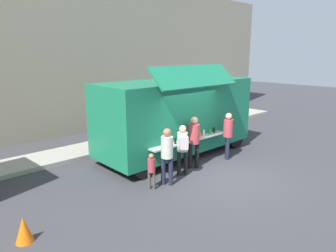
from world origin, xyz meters
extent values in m
plane|color=#38383D|center=(0.00, 0.00, 0.00)|extent=(60.00, 60.00, 0.00)
cube|color=#9E998E|center=(-3.55, 5.00, 0.07)|extent=(28.00, 1.60, 0.15)
cube|color=gray|center=(-2.55, 8.90, 3.62)|extent=(32.00, 2.40, 7.25)
cube|color=#187750|center=(0.45, 2.40, 1.55)|extent=(6.15, 2.34, 2.51)
cube|color=#187750|center=(-0.17, 0.92, 3.07)|extent=(3.38, 0.73, 0.67)
cube|color=black|center=(-0.17, 1.31, 1.85)|extent=(3.21, 0.12, 1.13)
cube|color=#B7B7BC|center=(-0.17, 1.10, 0.94)|extent=(3.38, 0.37, 0.05)
cylinder|color=silver|center=(-1.45, 1.06, 1.06)|extent=(0.06, 0.06, 0.18)
cylinder|color=red|center=(-1.16, 1.14, 1.09)|extent=(0.08, 0.08, 0.25)
cylinder|color=black|center=(-0.90, 1.07, 1.06)|extent=(0.06, 0.06, 0.20)
cylinder|color=silver|center=(-0.61, 1.13, 1.08)|extent=(0.07, 0.07, 0.23)
cylinder|color=green|center=(-0.33, 1.11, 1.07)|extent=(0.07, 0.07, 0.21)
cylinder|color=white|center=(-0.04, 1.09, 1.09)|extent=(0.08, 0.08, 0.25)
cylinder|color=orange|center=(0.27, 1.07, 1.06)|extent=(0.08, 0.08, 0.18)
cylinder|color=silver|center=(0.53, 1.12, 1.06)|extent=(0.08, 0.08, 0.20)
cylinder|color=green|center=(0.83, 1.08, 1.06)|extent=(0.08, 0.08, 0.20)
cylinder|color=black|center=(1.12, 1.13, 1.06)|extent=(0.07, 0.07, 0.19)
cube|color=black|center=(3.47, 2.38, 2.01)|extent=(0.09, 1.96, 1.10)
cylinder|color=black|center=(2.82, 3.39, 0.45)|extent=(0.90, 0.28, 0.90)
cylinder|color=black|center=(2.81, 1.39, 0.45)|extent=(0.90, 0.28, 0.90)
cylinder|color=black|center=(-1.91, 3.42, 0.45)|extent=(0.90, 0.28, 0.90)
cylinder|color=black|center=(-1.93, 1.41, 0.45)|extent=(0.90, 0.28, 0.90)
cone|color=orange|center=(-5.81, 0.46, 0.28)|extent=(0.36, 0.36, 0.55)
cylinder|color=#2C6235|center=(4.79, 4.70, 0.49)|extent=(0.60, 0.60, 0.98)
cylinder|color=black|center=(-0.26, 1.01, 0.43)|extent=(0.14, 0.14, 0.86)
cylinder|color=black|center=(-0.07, 0.87, 0.43)|extent=(0.14, 0.14, 0.86)
cylinder|color=#B33A43|center=(-0.16, 0.94, 1.19)|extent=(0.36, 0.36, 0.65)
sphere|color=#E0A888|center=(-0.16, 0.94, 1.64)|extent=(0.24, 0.24, 0.24)
cube|color=brown|center=(-0.39, 1.11, 0.91)|extent=(0.26, 0.24, 0.25)
cylinder|color=black|center=(-0.97, 0.83, 0.40)|extent=(0.13, 0.13, 0.80)
cylinder|color=black|center=(-0.80, 0.70, 0.40)|extent=(0.13, 0.13, 0.80)
cylinder|color=silver|center=(-0.88, 0.77, 1.10)|extent=(0.33, 0.33, 0.60)
sphere|color=#D1AB85|center=(-0.88, 0.77, 1.51)|extent=(0.22, 0.22, 0.22)
cube|color=beige|center=(-1.04, 0.57, 1.13)|extent=(0.32, 0.31, 0.39)
cylinder|color=#202236|center=(-1.81, 0.64, 0.42)|extent=(0.13, 0.13, 0.84)
cylinder|color=#202236|center=(-1.67, 0.46, 0.42)|extent=(0.13, 0.13, 0.84)
cylinder|color=beige|center=(-1.74, 0.55, 1.15)|extent=(0.35, 0.35, 0.63)
sphere|color=#A56C52|center=(-1.74, 0.55, 1.59)|extent=(0.23, 0.23, 0.23)
cylinder|color=#1D2135|center=(1.36, 0.67, 0.42)|extent=(0.13, 0.13, 0.84)
cylinder|color=#1D2135|center=(1.52, 0.82, 0.42)|extent=(0.13, 0.13, 0.84)
cylinder|color=#A83B44|center=(1.44, 0.74, 1.15)|extent=(0.35, 0.35, 0.63)
sphere|color=tan|center=(1.44, 0.74, 1.59)|extent=(0.23, 0.23, 0.23)
cylinder|color=#4A463E|center=(-2.31, 0.68, 0.26)|extent=(0.08, 0.08, 0.52)
cylinder|color=#4A463E|center=(-2.23, 0.57, 0.26)|extent=(0.08, 0.08, 0.52)
cylinder|color=#A83843|center=(-2.27, 0.63, 0.72)|extent=(0.22, 0.22, 0.39)
sphere|color=#9D714E|center=(-2.27, 0.63, 0.99)|extent=(0.15, 0.15, 0.15)
camera|label=1|loc=(-7.49, -5.66, 3.79)|focal=32.96mm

